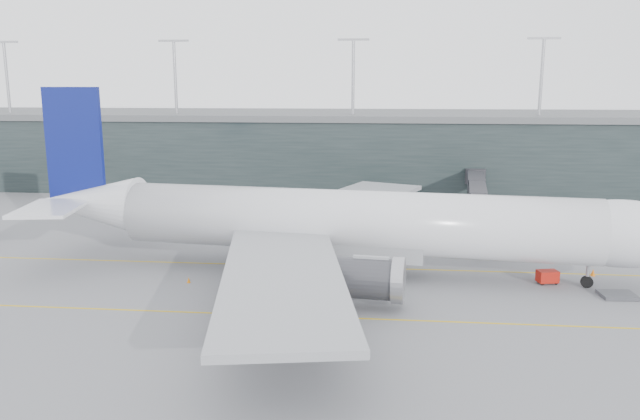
{
  "coord_description": "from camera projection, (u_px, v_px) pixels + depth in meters",
  "views": [
    {
      "loc": [
        10.75,
        -73.74,
        20.97
      ],
      "look_at": [
        3.81,
        -4.0,
        6.77
      ],
      "focal_mm": 35.0,
      "sensor_mm": 36.0,
      "label": 1
    }
  ],
  "objects": [
    {
      "name": "uld_b",
      "position": [
        279.0,
        230.0,
        87.49
      ],
      "size": [
        2.01,
        1.71,
        1.64
      ],
      "rotation": [
        0.0,
        0.0,
        0.16
      ],
      "color": "#35363A",
      "rests_on": "ground"
    },
    {
      "name": "taxiline_lead_main",
      "position": [
        343.0,
        222.0,
        96.15
      ],
      "size": [
        0.25,
        60.0,
        0.02
      ],
      "primitive_type": "cube",
      "color": "#C09D12",
      "rests_on": "ground"
    },
    {
      "name": "uld_a",
      "position": [
        260.0,
        229.0,
        87.62
      ],
      "size": [
        2.42,
        2.14,
        1.86
      ],
      "rotation": [
        0.0,
        0.0,
        0.29
      ],
      "color": "#35363A",
      "rests_on": "ground"
    },
    {
      "name": "cone_tail",
      "position": [
        189.0,
        280.0,
        66.89
      ],
      "size": [
        0.39,
        0.39,
        0.63
      ],
      "primitive_type": "cone",
      "color": "orange",
      "rests_on": "ground"
    },
    {
      "name": "taxiline_a",
      "position": [
        288.0,
        266.0,
        73.22
      ],
      "size": [
        160.0,
        0.25,
        0.02
      ],
      "primitive_type": "cube",
      "color": "#C09D12",
      "rests_on": "ground"
    },
    {
      "name": "gse_cart",
      "position": [
        547.0,
        276.0,
        66.55
      ],
      "size": [
        2.35,
        1.77,
        1.44
      ],
      "rotation": [
        0.0,
        0.0,
        0.22
      ],
      "color": "#A4150B",
      "rests_on": "ground"
    },
    {
      "name": "jet_bridge",
      "position": [
        472.0,
        193.0,
        96.48
      ],
      "size": [
        7.81,
        42.35,
        5.95
      ],
      "rotation": [
        0.0,
        0.0,
        -0.12
      ],
      "color": "#28282D",
      "rests_on": "ground"
    },
    {
      "name": "baggage_dolly",
      "position": [
        618.0,
        295.0,
        62.46
      ],
      "size": [
        3.54,
        2.9,
        0.34
      ],
      "primitive_type": "cube",
      "rotation": [
        0.0,
        0.0,
        0.06
      ],
      "color": "#3E3F44",
      "rests_on": "ground"
    },
    {
      "name": "cone_nose",
      "position": [
        593.0,
        272.0,
        69.26
      ],
      "size": [
        0.5,
        0.5,
        0.8
      ],
      "primitive_type": "cone",
      "color": "orange",
      "rests_on": "ground"
    },
    {
      "name": "main_aircraft",
      "position": [
        349.0,
        223.0,
        69.31
      ],
      "size": [
        73.61,
        68.78,
        20.63
      ],
      "rotation": [
        0.0,
        0.0,
        -0.11
      ],
      "color": "silver",
      "rests_on": "ground"
    },
    {
      "name": "cone_wing_port",
      "position": [
        383.0,
        236.0,
        86.18
      ],
      "size": [
        0.41,
        0.41,
        0.65
      ],
      "primitive_type": "cone",
      "color": "#F13C0D",
      "rests_on": "ground"
    },
    {
      "name": "terminal",
      "position": [
        331.0,
        148.0,
        132.18
      ],
      "size": [
        240.0,
        36.0,
        29.0
      ],
      "color": "black",
      "rests_on": "ground"
    },
    {
      "name": "cone_wing_stbd",
      "position": [
        345.0,
        311.0,
        57.55
      ],
      "size": [
        0.43,
        0.43,
        0.68
      ],
      "primitive_type": "cone",
      "color": "#D06B0B",
      "rests_on": "ground"
    },
    {
      "name": "uld_c",
      "position": [
        310.0,
        230.0,
        87.44
      ],
      "size": [
        2.19,
        1.92,
        1.7
      ],
      "rotation": [
        0.0,
        0.0,
        0.26
      ],
      "color": "#35363A",
      "rests_on": "ground"
    },
    {
      "name": "taxiline_b",
      "position": [
        262.0,
        315.0,
        57.62
      ],
      "size": [
        160.0,
        0.25,
        0.02
      ],
      "primitive_type": "cube",
      "color": "#C09D12",
      "rests_on": "ground"
    },
    {
      "name": "ground",
      "position": [
        293.0,
        257.0,
        77.13
      ],
      "size": [
        320.0,
        320.0,
        0.0
      ],
      "primitive_type": "plane",
      "color": "slate",
      "rests_on": "ground"
    }
  ]
}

